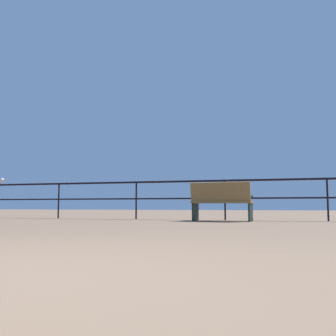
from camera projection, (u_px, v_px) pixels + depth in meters
pier_railing at (225, 190)px, 9.65m from camera, size 24.42×0.05×1.03m
bench_near_left at (221, 200)px, 8.94m from camera, size 1.47×0.77×0.92m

